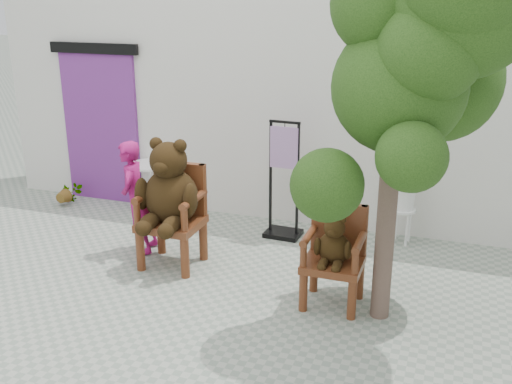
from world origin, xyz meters
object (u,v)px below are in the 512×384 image
person (137,198)px  chair_big (170,196)px  cafe_table (152,181)px  stool_bucket (404,194)px  tree (431,49)px  display_stand (284,193)px  chair_small (335,249)px

person → chair_big: bearing=56.1°
cafe_table → stool_bucket: 3.51m
person → tree: tree is taller
display_stand → tree: (1.73, -1.69, 1.99)m
tree → display_stand: bearing=135.6°
cafe_table → stool_bucket: (3.51, 0.00, 0.20)m
chair_big → stool_bucket: 2.86m
stool_bucket → display_stand: bearing=-169.2°
cafe_table → tree: size_ratio=0.19×
stool_bucket → tree: tree is taller
cafe_table → tree: (3.77, -1.97, 2.13)m
chair_small → cafe_table: chair_small is taller
chair_big → person: chair_big is taller
chair_small → tree: bearing=-14.3°
stool_bucket → chair_big: bearing=-148.2°
cafe_table → chair_big: bearing=-54.3°
cafe_table → stool_bucket: bearing=0.0°
person → display_stand: display_stand is taller
person → display_stand: bearing=110.7°
chair_small → tree: (0.75, -0.19, 1.98)m
chair_small → display_stand: display_stand is taller
cafe_table → display_stand: bearing=-7.7°
chair_small → person: 2.54m
cafe_table → stool_bucket: stool_bucket is taller
chair_big → chair_small: (1.94, -0.27, -0.25)m
tree → cafe_table: bearing=152.5°
cafe_table → person: bearing=-67.8°
chair_big → tree: bearing=-9.8°
cafe_table → tree: bearing=-27.5°
chair_big → person: 0.61m
chair_small → cafe_table: 3.51m
cafe_table → display_stand: 2.07m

